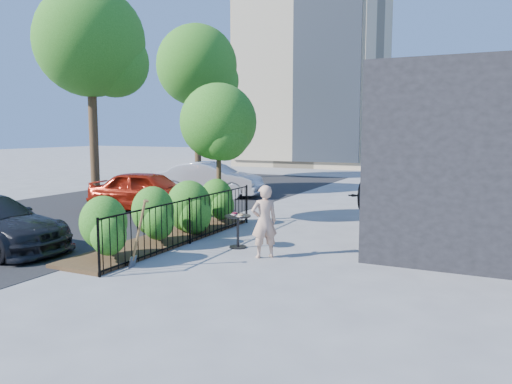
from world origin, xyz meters
The scene contains 13 objects.
ground centered at (0.00, 0.00, 0.00)m, with size 120.00×120.00×0.00m, color gray.
fence centered at (-1.50, 0.00, 0.56)m, with size 0.05×6.05×1.10m.
planting_bed centered at (-2.20, 0.00, 0.04)m, with size 1.30×6.00×0.08m, color #382616.
shrubs centered at (-2.10, 0.10, 0.70)m, with size 1.10×5.60×1.24m.
patio_tree centered at (-2.24, 2.76, 2.76)m, with size 2.20×2.20×3.94m.
street centered at (-7.00, 3.00, 0.00)m, with size 9.00×30.00×0.01m, color black.
street_tree_near centered at (-9.94, 5.96, 5.92)m, with size 4.40×4.40×8.28m.
street_tree_far centered at (-9.94, 13.96, 5.92)m, with size 4.40×4.40×8.28m.
cafe_table centered at (-0.30, 0.13, 0.51)m, with size 0.59×0.59×0.79m.
woman centered at (0.61, -0.42, 0.77)m, with size 0.56×0.37×1.53m, color tan.
shovel centered at (-1.26, -2.21, 0.61)m, with size 0.47×0.18×1.38m.
car_red centered at (-5.27, 3.40, 0.68)m, with size 1.60×3.98×1.36m, color #9B1C0C.
car_silver centered at (-5.43, 7.62, 0.69)m, with size 1.47×4.21×1.39m, color #B2B2B7.
Camera 1 is at (4.83, -9.73, 2.64)m, focal length 35.00 mm.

